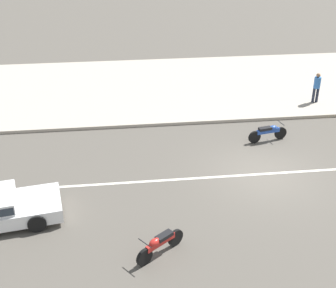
% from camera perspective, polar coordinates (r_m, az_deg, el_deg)
% --- Properties ---
extents(ground_plane, '(160.00, 160.00, 0.00)m').
position_cam_1_polar(ground_plane, '(18.70, 11.61, -3.60)').
color(ground_plane, '#544F47').
extents(lane_centre_stripe, '(50.40, 0.14, 0.01)m').
position_cam_1_polar(lane_centre_stripe, '(18.70, 11.61, -3.59)').
color(lane_centre_stripe, silver).
rests_on(lane_centre_stripe, ground).
extents(kerb_strip, '(68.00, 10.00, 0.15)m').
position_cam_1_polar(kerb_strip, '(27.21, 5.49, 7.20)').
color(kerb_strip, '#ADA393').
rests_on(kerb_strip, ground).
extents(motorcycle_1, '(1.53, 1.19, 0.80)m').
position_cam_1_polar(motorcycle_1, '(14.24, -0.99, -12.06)').
color(motorcycle_1, black).
rests_on(motorcycle_1, ground).
extents(motorcycle_2, '(1.83, 0.63, 0.80)m').
position_cam_1_polar(motorcycle_2, '(21.09, 12.13, 1.42)').
color(motorcycle_2, black).
rests_on(motorcycle_2, ground).
extents(pedestrian_near_clock, '(0.34, 0.34, 1.57)m').
position_cam_1_polar(pedestrian_near_clock, '(25.35, 17.69, 6.81)').
color(pedestrian_near_clock, '#232838').
rests_on(pedestrian_near_clock, kerb_strip).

